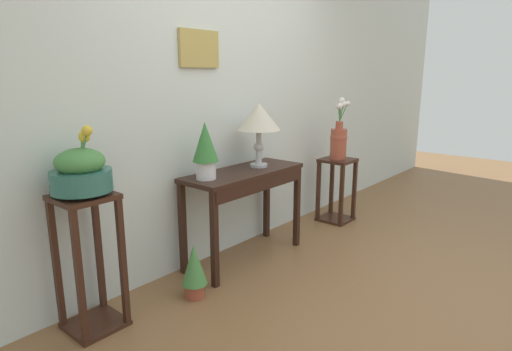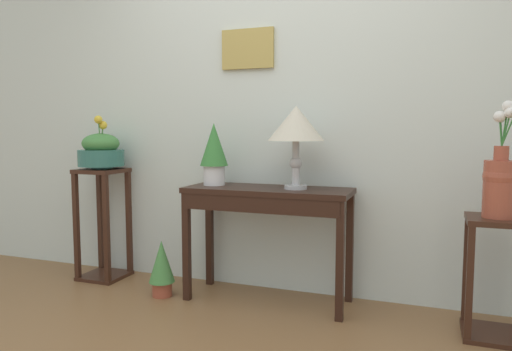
% 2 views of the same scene
% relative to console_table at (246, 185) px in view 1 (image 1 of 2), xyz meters
% --- Properties ---
extents(ground_plane, '(12.00, 12.00, 0.01)m').
position_rel_console_table_xyz_m(ground_plane, '(0.05, -1.24, -0.64)').
color(ground_plane, brown).
extents(back_wall_with_art, '(9.00, 0.13, 2.80)m').
position_rel_console_table_xyz_m(back_wall_with_art, '(0.05, 0.32, 0.76)').
color(back_wall_with_art, silver).
rests_on(back_wall_with_art, ground).
extents(console_table, '(1.08, 0.41, 0.76)m').
position_rel_console_table_xyz_m(console_table, '(0.00, 0.00, 0.00)').
color(console_table, black).
rests_on(console_table, ground).
extents(table_lamp, '(0.36, 0.36, 0.53)m').
position_rel_console_table_xyz_m(table_lamp, '(0.19, 0.02, 0.52)').
color(table_lamp, '#B7B7BC').
rests_on(table_lamp, console_table).
extents(potted_plant_on_console, '(0.19, 0.19, 0.42)m').
position_rel_console_table_xyz_m(potted_plant_on_console, '(-0.39, 0.04, 0.35)').
color(potted_plant_on_console, silver).
rests_on(potted_plant_on_console, console_table).
extents(pedestal_stand_left, '(0.32, 0.32, 0.84)m').
position_rel_console_table_xyz_m(pedestal_stand_left, '(-1.33, 0.05, -0.22)').
color(pedestal_stand_left, '#381E14').
rests_on(pedestal_stand_left, ground).
extents(planter_bowl_wide_left, '(0.34, 0.34, 0.40)m').
position_rel_console_table_xyz_m(planter_bowl_wide_left, '(-1.33, 0.05, 0.33)').
color(planter_bowl_wide_left, '#2D665B').
rests_on(planter_bowl_wide_left, pedestal_stand_left).
extents(pedestal_stand_right, '(0.32, 0.32, 0.66)m').
position_rel_console_table_xyz_m(pedestal_stand_right, '(1.33, -0.07, -0.31)').
color(pedestal_stand_right, '#381E14').
rests_on(pedestal_stand_right, ground).
extents(flower_vase_tall_right, '(0.17, 0.17, 0.62)m').
position_rel_console_table_xyz_m(flower_vase_tall_right, '(1.34, -0.07, 0.23)').
color(flower_vase_tall_right, '#9E4733').
rests_on(flower_vase_tall_right, pedestal_stand_right).
extents(potted_plant_floor, '(0.18, 0.18, 0.39)m').
position_rel_console_table_xyz_m(potted_plant_floor, '(-0.70, -0.15, -0.43)').
color(potted_plant_floor, '#9E4733').
rests_on(potted_plant_floor, ground).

